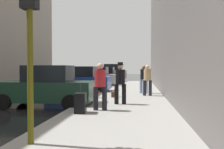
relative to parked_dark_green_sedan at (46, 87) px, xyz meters
The scene contains 14 objects.
sidewalk 3.52m from the parked_dark_green_sedan, 12.60° to the right, with size 4.00×40.00×0.15m, color gray.
parked_dark_green_sedan is the anchor object (origin of this frame).
parked_blue_sedan 6.10m from the parked_dark_green_sedan, 90.00° to the left, with size 4.25×2.16×1.79m.
parked_silver_sedan 12.19m from the parked_dark_green_sedan, 90.00° to the left, with size 4.27×2.19×1.79m.
parked_red_hatchback 17.97m from the parked_dark_green_sedan, 90.00° to the left, with size 4.24×2.13×1.79m.
parked_white_van 24.41m from the parked_dark_green_sedan, 90.00° to the left, with size 4.64×2.15×2.25m.
fire_hydrant 2.94m from the parked_dark_green_sedan, 51.80° to the left, with size 0.42×0.22×0.70m.
traffic_light 6.17m from the parked_dark_green_sedan, 71.60° to the right, with size 0.32×0.32×3.60m.
pedestrian_in_red_jacket 3.00m from the parked_dark_green_sedan, 28.96° to the right, with size 0.51×0.42×1.71m.
pedestrian_in_jeans 6.49m from the parked_dark_green_sedan, 48.65° to the left, with size 0.52×0.45×1.71m.
pedestrian_with_fedora 3.24m from the parked_dark_green_sedan, ahead, with size 0.53×0.47×1.78m.
pedestrian_in_tan_coat 5.73m from the parked_dark_green_sedan, 38.72° to the left, with size 0.53×0.48×1.71m.
rolling_suitcase 2.90m from the parked_dark_green_sedan, 45.26° to the right, with size 0.41×0.59×1.04m.
duffel_bag 3.86m from the parked_dark_green_sedan, 44.36° to the left, with size 0.32×0.44×0.28m.
Camera 1 is at (6.68, -9.60, 1.68)m, focal length 40.00 mm.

